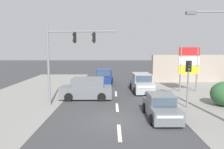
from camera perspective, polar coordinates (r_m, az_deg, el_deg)
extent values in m
plane|color=#3A3A3D|center=(13.89, 1.55, -11.85)|extent=(140.00, 140.00, 0.00)
cube|color=silver|center=(12.01, 1.84, -14.88)|extent=(0.20, 2.40, 0.01)
cube|color=silver|center=(16.76, 1.26, -8.56)|extent=(0.20, 2.40, 0.01)
cube|color=silver|center=(21.62, 0.95, -5.05)|extent=(0.20, 2.40, 0.01)
cube|color=gray|center=(19.49, -24.88, -6.98)|extent=(8.00, 40.00, 0.02)
cylinder|color=slate|center=(13.94, 25.05, 14.64)|extent=(2.60, 0.09, 0.09)
cube|color=#595B60|center=(13.45, 19.83, 14.88)|extent=(0.56, 0.28, 0.18)
cylinder|color=slate|center=(17.38, -16.34, 1.77)|extent=(0.18, 0.18, 6.00)
cylinder|color=slate|center=(16.66, -8.07, 11.07)|extent=(5.20, 0.44, 0.11)
cube|color=black|center=(16.75, -9.81, 9.47)|extent=(0.22, 0.27, 0.68)
cube|color=black|center=(16.75, -9.81, 9.47)|extent=(0.07, 0.44, 0.84)
sphere|color=black|center=(16.79, -10.23, 10.21)|extent=(0.13, 0.13, 0.13)
sphere|color=orange|center=(16.77, -10.21, 9.46)|extent=(0.13, 0.13, 0.13)
sphere|color=black|center=(16.77, -10.19, 8.71)|extent=(0.13, 0.13, 0.13)
cube|color=black|center=(16.47, -4.80, 9.59)|extent=(0.22, 0.27, 0.68)
cube|color=black|center=(16.47, -4.80, 9.59)|extent=(0.07, 0.44, 0.84)
sphere|color=black|center=(16.50, -5.23, 10.35)|extent=(0.13, 0.13, 0.13)
sphere|color=orange|center=(16.49, -5.22, 9.58)|extent=(0.13, 0.13, 0.13)
sphere|color=black|center=(16.48, -5.21, 8.82)|extent=(0.13, 0.13, 0.13)
cylinder|color=slate|center=(17.26, 19.06, -3.72)|extent=(0.12, 0.12, 2.80)
cube|color=black|center=(17.04, 19.29, 2.04)|extent=(0.26, 0.20, 0.68)
cube|color=black|center=(17.04, 19.29, 2.04)|extent=(0.44, 0.04, 0.84)
sphere|color=black|center=(16.92, 19.45, 2.75)|extent=(0.13, 0.13, 0.13)
sphere|color=black|center=(16.93, 19.42, 2.01)|extent=(0.13, 0.13, 0.13)
sphere|color=green|center=(16.95, 19.39, 1.26)|extent=(0.13, 0.13, 0.13)
cylinder|color=slate|center=(23.54, 17.35, 1.27)|extent=(0.16, 0.16, 4.60)
cylinder|color=slate|center=(24.10, 21.21, 1.24)|extent=(0.16, 0.16, 4.60)
cube|color=red|center=(23.71, 19.48, 5.71)|extent=(2.10, 0.14, 0.84)
cube|color=silver|center=(23.74, 19.39, 3.42)|extent=(2.10, 0.14, 0.84)
cube|color=yellow|center=(23.81, 19.30, 1.14)|extent=(2.10, 0.14, 0.84)
cube|color=#A39384|center=(31.41, 21.17, 1.51)|extent=(12.00, 1.00, 3.60)
cube|color=slate|center=(19.48, -6.85, -4.52)|extent=(4.53, 1.91, 1.00)
cube|color=slate|center=(19.31, -6.30, -1.96)|extent=(2.73, 1.76, 0.76)
cube|color=#384756|center=(19.49, -10.32, -1.95)|extent=(0.08, 1.58, 0.65)
cube|color=#384756|center=(19.23, -2.23, -1.96)|extent=(0.08, 1.55, 0.61)
cube|color=white|center=(19.80, -13.43, -3.81)|extent=(0.06, 1.56, 0.14)
cylinder|color=black|center=(18.84, -11.37, -5.84)|extent=(0.72, 0.23, 0.72)
cylinder|color=black|center=(20.62, -10.45, -4.73)|extent=(0.72, 0.23, 0.72)
cylinder|color=black|center=(18.55, -2.82, -5.92)|extent=(0.72, 0.23, 0.72)
cylinder|color=black|center=(20.34, -2.65, -4.78)|extent=(0.72, 0.23, 0.72)
cube|color=#A3A8AD|center=(22.70, 7.67, -2.92)|extent=(2.03, 4.58, 1.00)
cube|color=#A3A8AD|center=(22.76, 7.61, -0.65)|extent=(1.84, 2.77, 0.76)
cube|color=#384756|center=(21.43, 8.26, -1.12)|extent=(1.58, 0.13, 0.65)
cube|color=#384756|center=(24.10, 7.04, -0.23)|extent=(1.55, 0.13, 0.61)
cube|color=white|center=(20.46, 8.81, -3.36)|extent=(1.56, 0.11, 0.14)
cylinder|color=black|center=(21.59, 10.73, -4.22)|extent=(0.25, 0.73, 0.72)
cylinder|color=black|center=(21.24, 5.88, -4.31)|extent=(0.25, 0.73, 0.72)
cylinder|color=black|center=(24.27, 9.21, -2.97)|extent=(0.25, 0.73, 0.72)
cylinder|color=black|center=(23.96, 4.90, -3.03)|extent=(0.25, 0.73, 0.72)
cube|color=slate|center=(14.54, 12.56, -8.93)|extent=(1.75, 4.22, 0.80)
cube|color=slate|center=(14.41, 12.58, -6.16)|extent=(1.58, 1.92, 0.62)
cube|color=#384756|center=(13.50, 13.54, -7.07)|extent=(1.44, 0.08, 0.53)
cube|color=#384756|center=(15.34, 11.75, -5.35)|extent=(1.40, 0.08, 0.50)
cube|color=white|center=(12.52, 14.85, -10.71)|extent=(1.45, 0.06, 0.14)
cylinder|color=black|center=(13.63, 17.36, -11.11)|extent=(0.20, 0.64, 0.64)
cylinder|color=black|center=(13.21, 10.20, -11.48)|extent=(0.20, 0.64, 0.64)
cylinder|color=black|center=(16.02, 14.44, -8.32)|extent=(0.20, 0.64, 0.64)
cylinder|color=black|center=(15.67, 8.37, -8.53)|extent=(0.20, 0.64, 0.64)
cube|color=navy|center=(27.17, -2.11, -1.26)|extent=(1.99, 4.56, 1.00)
cube|color=navy|center=(26.87, -2.14, 0.54)|extent=(1.81, 2.76, 0.76)
cube|color=#384756|center=(28.23, -1.95, 0.84)|extent=(1.58, 0.11, 0.65)
cube|color=#384756|center=(25.51, -2.36, 0.20)|extent=(1.55, 0.11, 0.61)
cube|color=white|center=(29.39, -1.80, -0.21)|extent=(1.56, 0.09, 0.14)
cylinder|color=black|center=(28.67, -3.75, -1.40)|extent=(0.24, 0.73, 0.72)
cylinder|color=black|center=(28.55, -0.07, -1.42)|extent=(0.24, 0.73, 0.72)
cylinder|color=black|center=(25.92, -4.35, -2.28)|extent=(0.24, 0.73, 0.72)
cylinder|color=black|center=(25.79, -0.28, -2.31)|extent=(0.24, 0.73, 0.72)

